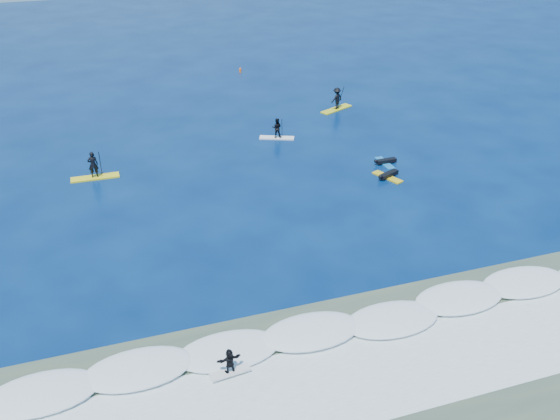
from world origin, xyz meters
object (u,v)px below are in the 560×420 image
object	(u,v)px
sup_paddler_right	(337,100)
sup_paddler_center	(277,130)
wave_surfer	(230,363)
marker_buoy	(240,70)
prone_paddler_near	(388,176)
prone_paddler_far	(385,162)
sup_paddler_left	(94,169)

from	to	relation	value
sup_paddler_right	sup_paddler_center	bearing A→B (deg)	-171.94
wave_surfer	marker_buoy	size ratio (longest dim) A/B	3.02
sup_paddler_center	wave_surfer	bearing A→B (deg)	-89.88
prone_paddler_near	prone_paddler_far	size ratio (longest dim) A/B	1.08
wave_surfer	marker_buoy	xyz separation A→B (m)	(12.09, 42.91, -0.48)
sup_paddler_left	sup_paddler_center	world-z (taller)	sup_paddler_left
wave_surfer	marker_buoy	bearing A→B (deg)	68.07
sup_paddler_left	prone_paddler_near	size ratio (longest dim) A/B	1.38
prone_paddler_near	wave_surfer	size ratio (longest dim) A/B	1.34
sup_paddler_left	wave_surfer	xyz separation A→B (m)	(4.22, -21.74, 0.01)
prone_paddler_far	wave_surfer	distance (m)	23.83
sup_paddler_right	prone_paddler_far	distance (m)	11.85
sup_paddler_center	prone_paddler_far	bearing A→B (deg)	-27.02
sup_paddler_center	wave_surfer	xyz separation A→B (m)	(-10.16, -24.58, 0.01)
wave_surfer	marker_buoy	world-z (taller)	wave_surfer
wave_surfer	prone_paddler_far	bearing A→B (deg)	40.94
prone_paddler_far	sup_paddler_right	bearing A→B (deg)	-6.22
sup_paddler_left	prone_paddler_near	xyz separation A→B (m)	(19.55, -6.42, -0.56)
wave_surfer	sup_paddler_center	bearing A→B (deg)	61.35
prone_paddler_near	marker_buoy	xyz separation A→B (m)	(-3.25, 27.60, 0.09)
sup_paddler_right	prone_paddler_far	size ratio (longest dim) A/B	1.51
sup_paddler_left	sup_paddler_right	xyz separation A→B (m)	(21.52, 7.51, 0.19)
prone_paddler_near	sup_paddler_center	bearing A→B (deg)	6.07
prone_paddler_near	prone_paddler_far	xyz separation A→B (m)	(0.88, 2.15, -0.01)
sup_paddler_right	sup_paddler_left	bearing A→B (deg)	174.14
sup_paddler_left	sup_paddler_center	xyz separation A→B (m)	(14.37, 2.84, 0.00)
marker_buoy	sup_paddler_right	bearing A→B (deg)	-69.11
prone_paddler_near	wave_surfer	bearing A→B (deg)	111.84
prone_paddler_near	prone_paddler_far	distance (m)	2.32
prone_paddler_far	marker_buoy	xyz separation A→B (m)	(-4.12, 25.45, 0.10)
prone_paddler_far	sup_paddler_left	bearing A→B (deg)	77.29
sup_paddler_center	prone_paddler_near	world-z (taller)	sup_paddler_center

